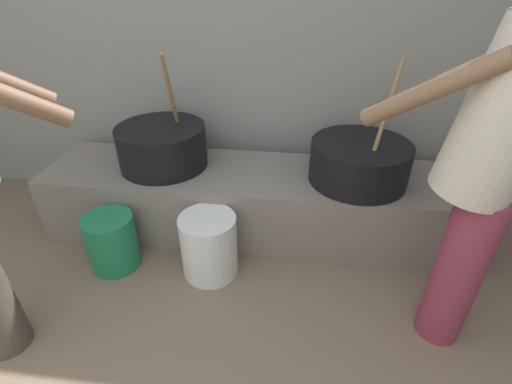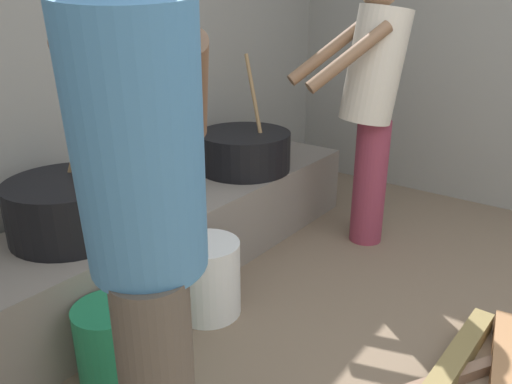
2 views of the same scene
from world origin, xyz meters
name	(u,v)px [view 1 (image 1 of 2)]	position (x,y,z in m)	size (l,w,h in m)	color
block_enclosure_rear	(217,26)	(0.00, 2.61, 1.20)	(5.14, 0.20, 2.39)	gray
hearth_ledge	(257,201)	(0.32, 2.09, 0.22)	(2.68, 0.60, 0.43)	slate
cooking_pot_main	(163,146)	(-0.28, 2.12, 0.56)	(0.55, 0.55, 0.71)	black
cooking_pot_secondary	(359,162)	(0.92, 2.07, 0.55)	(0.57, 0.57, 0.69)	black
cook_in_cream_shirt	(490,161)	(1.27, 1.40, 0.92)	(0.73, 0.65, 1.61)	#8C3347
bucket_white_plastic	(209,245)	(0.10, 1.65, 0.19)	(0.32, 0.32, 0.38)	silver
bucket_green_plastic	(112,242)	(-0.47, 1.64, 0.17)	(0.28, 0.28, 0.33)	#1E7A4C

